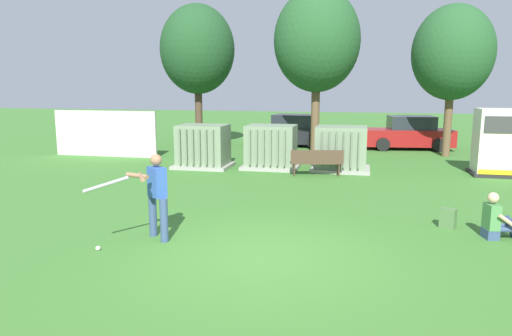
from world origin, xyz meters
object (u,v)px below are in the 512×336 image
object	(u,v)px
parked_car_leftmost	(292,131)
transformer_mid_west	(271,147)
seated_spectator	(496,220)
backpack	(448,218)
batter	(155,192)
park_bench	(317,161)
sports_ball	(98,248)
transformer_west	(203,147)
parked_car_left_of_center	(408,134)
transformer_mid_east	(341,149)
generator_enclosure	(497,143)

from	to	relation	value
parked_car_leftmost	transformer_mid_west	bearing A→B (deg)	-88.40
seated_spectator	parked_car_leftmost	world-z (taller)	parked_car_leftmost
backpack	batter	bearing A→B (deg)	-160.25
park_bench	sports_ball	world-z (taller)	park_bench
transformer_mid_west	park_bench	size ratio (longest dim) A/B	1.14
sports_ball	transformer_west	bearing A→B (deg)	96.62
transformer_west	parked_car_leftmost	world-z (taller)	same
batter	parked_car_left_of_center	world-z (taller)	batter
transformer_mid_east	seated_spectator	size ratio (longest dim) A/B	2.18
seated_spectator	sports_ball	bearing A→B (deg)	-162.04
generator_enclosure	parked_car_left_of_center	distance (m)	6.84
transformer_west	parked_car_left_of_center	size ratio (longest dim) A/B	0.48
transformer_mid_west	parked_car_left_of_center	xyz separation A→B (m)	(5.54, 6.75, -0.04)
sports_ball	batter	bearing A→B (deg)	47.24
seated_spectator	backpack	distance (m)	0.99
transformer_mid_east	transformer_mid_west	bearing A→B (deg)	-178.88
batter	parked_car_leftmost	size ratio (longest dim) A/B	0.40
transformer_west	park_bench	world-z (taller)	transformer_west
transformer_mid_west	seated_spectator	size ratio (longest dim) A/B	2.18
transformer_mid_west	seated_spectator	distance (m)	9.34
sports_ball	transformer_mid_west	bearing A→B (deg)	81.14
seated_spectator	parked_car_left_of_center	xyz separation A→B (m)	(-0.49, 13.87, 0.38)
generator_enclosure	batter	distance (m)	12.45
seated_spectator	park_bench	bearing A→B (deg)	125.47
park_bench	transformer_mid_west	bearing A→B (deg)	146.00
generator_enclosure	backpack	xyz separation A→B (m)	(-2.67, -6.91, -0.92)
batter	parked_car_left_of_center	bearing A→B (deg)	68.03
transformer_mid_west	backpack	bearing A→B (deg)	-51.62
park_bench	batter	xyz separation A→B (m)	(-2.53, -7.46, 0.44)
generator_enclosure	backpack	world-z (taller)	generator_enclosure
transformer_mid_west	generator_enclosure	size ratio (longest dim) A/B	0.91
parked_car_leftmost	generator_enclosure	bearing A→B (deg)	-38.48
generator_enclosure	parked_car_leftmost	xyz separation A→B (m)	(-8.06, 6.41, -0.38)
park_bench	parked_car_left_of_center	bearing A→B (deg)	65.10
batter	parked_car_left_of_center	distance (m)	16.65
sports_ball	generator_enclosure	bearing A→B (deg)	46.57
transformer_west	transformer_mid_east	xyz separation A→B (m)	(5.14, 0.44, 0.00)
parked_car_leftmost	parked_car_left_of_center	bearing A→B (deg)	0.05
seated_spectator	backpack	size ratio (longest dim) A/B	2.19
transformer_mid_west	parked_car_leftmost	size ratio (longest dim) A/B	0.49
backpack	parked_car_leftmost	bearing A→B (deg)	112.06
sports_ball	backpack	size ratio (longest dim) A/B	0.20
transformer_mid_west	batter	bearing A→B (deg)	-94.57
transformer_mid_west	parked_car_left_of_center	world-z (taller)	same
transformer_mid_west	seated_spectator	xyz separation A→B (m)	(6.02, -7.12, -0.41)
transformer_mid_west	sports_ball	xyz separation A→B (m)	(-1.49, -9.56, -0.74)
transformer_mid_east	batter	bearing A→B (deg)	-110.58
park_bench	backpack	size ratio (longest dim) A/B	4.19
parked_car_left_of_center	sports_ball	bearing A→B (deg)	-113.32
generator_enclosure	backpack	bearing A→B (deg)	-111.09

